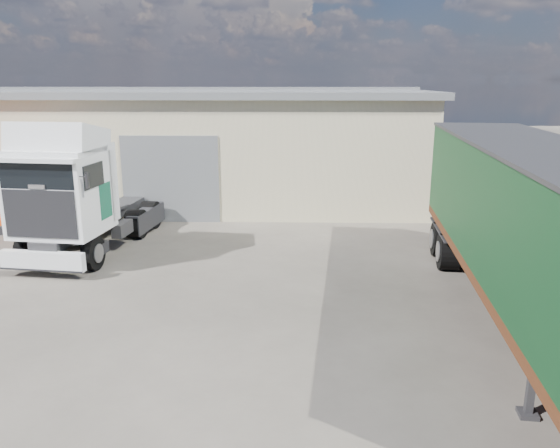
{
  "coord_description": "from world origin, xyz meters",
  "views": [
    {
      "loc": [
        3.08,
        -12.09,
        5.79
      ],
      "look_at": [
        2.7,
        3.0,
        1.78
      ],
      "focal_mm": 35.0,
      "sensor_mm": 36.0,
      "label": 1
    }
  ],
  "objects_px": {
    "box_trailer": "(528,216)",
    "orange_skip": "(8,204)",
    "tractor_unit": "(76,200)",
    "panel_van": "(52,211)"
  },
  "relations": [
    {
      "from": "panel_van",
      "to": "orange_skip",
      "type": "bearing_deg",
      "value": 131.13
    },
    {
      "from": "panel_van",
      "to": "box_trailer",
      "type": "bearing_deg",
      "value": -45.75
    },
    {
      "from": "tractor_unit",
      "to": "box_trailer",
      "type": "xyz_separation_m",
      "value": [
        12.79,
        -4.7,
        0.72
      ]
    },
    {
      "from": "box_trailer",
      "to": "panel_van",
      "type": "relative_size",
      "value": 2.54
    },
    {
      "from": "tractor_unit",
      "to": "orange_skip",
      "type": "bearing_deg",
      "value": 146.94
    },
    {
      "from": "box_trailer",
      "to": "orange_skip",
      "type": "bearing_deg",
      "value": 159.92
    },
    {
      "from": "tractor_unit",
      "to": "orange_skip",
      "type": "relative_size",
      "value": 1.78
    },
    {
      "from": "orange_skip",
      "to": "tractor_unit",
      "type": "bearing_deg",
      "value": -52.41
    },
    {
      "from": "tractor_unit",
      "to": "box_trailer",
      "type": "bearing_deg",
      "value": -13.25
    },
    {
      "from": "panel_van",
      "to": "orange_skip",
      "type": "height_order",
      "value": "orange_skip"
    }
  ]
}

